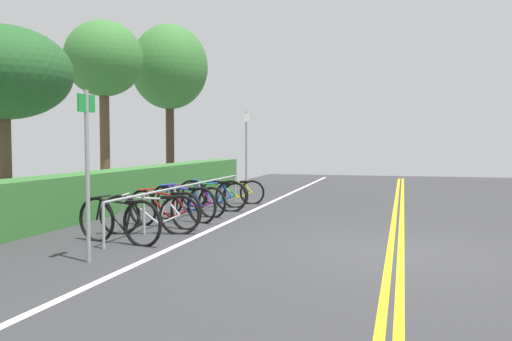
{
  "coord_description": "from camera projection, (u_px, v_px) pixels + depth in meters",
  "views": [
    {
      "loc": [
        -8.56,
        -0.1,
        1.67
      ],
      "look_at": [
        1.93,
        2.71,
        1.09
      ],
      "focal_mm": 38.78,
      "sensor_mm": 36.0,
      "label": 1
    }
  ],
  "objects": [
    {
      "name": "ground_plane",
      "position": [
        395.0,
        253.0,
        8.37
      ],
      "size": [
        37.3,
        12.96,
        0.05
      ],
      "primitive_type": "cube",
      "color": "#353538"
    },
    {
      "name": "centre_line_yellow_inner",
      "position": [
        401.0,
        251.0,
        8.35
      ],
      "size": [
        33.57,
        0.1,
        0.0
      ],
      "primitive_type": "cube",
      "color": "gold",
      "rests_on": "ground_plane"
    },
    {
      "name": "centre_line_yellow_outer",
      "position": [
        390.0,
        251.0,
        8.39
      ],
      "size": [
        33.57,
        0.1,
        0.0
      ],
      "primitive_type": "cube",
      "color": "gold",
      "rests_on": "ground_plane"
    },
    {
      "name": "bike_lane_stripe_white",
      "position": [
        187.0,
        241.0,
        9.25
      ],
      "size": [
        33.57,
        0.12,
        0.0
      ],
      "primitive_type": "cube",
      "color": "white",
      "rests_on": "ground_plane"
    },
    {
      "name": "bike_rack",
      "position": [
        188.0,
        193.0,
        11.85
      ],
      "size": [
        6.95,
        0.05,
        0.74
      ],
      "color": "#9EA0A5",
      "rests_on": "ground_plane"
    },
    {
      "name": "bicycle_0",
      "position": [
        119.0,
        221.0,
        8.97
      ],
      "size": [
        0.53,
        1.71,
        0.79
      ],
      "color": "black",
      "rests_on": "ground_plane"
    },
    {
      "name": "bicycle_1",
      "position": [
        150.0,
        215.0,
        9.87
      ],
      "size": [
        0.59,
        1.77,
        0.76
      ],
      "color": "black",
      "rests_on": "ground_plane"
    },
    {
      "name": "bicycle_2",
      "position": [
        164.0,
        209.0,
        10.68
      ],
      "size": [
        0.63,
        1.77,
        0.76
      ],
      "color": "black",
      "rests_on": "ground_plane"
    },
    {
      "name": "bicycle_3",
      "position": [
        183.0,
        203.0,
        11.51
      ],
      "size": [
        0.69,
        1.72,
        0.79
      ],
      "color": "black",
      "rests_on": "ground_plane"
    },
    {
      "name": "bicycle_4",
      "position": [
        191.0,
        201.0,
        12.28
      ],
      "size": [
        0.49,
        1.78,
        0.72
      ],
      "color": "black",
      "rests_on": "ground_plane"
    },
    {
      "name": "bicycle_5",
      "position": [
        212.0,
        196.0,
        13.14
      ],
      "size": [
        0.46,
        1.72,
        0.79
      ],
      "color": "black",
      "rests_on": "ground_plane"
    },
    {
      "name": "bicycle_6",
      "position": [
        215.0,
        195.0,
        13.92
      ],
      "size": [
        0.46,
        1.73,
        0.69
      ],
      "color": "black",
      "rests_on": "ground_plane"
    },
    {
      "name": "bicycle_7",
      "position": [
        233.0,
        192.0,
        14.64
      ],
      "size": [
        0.55,
        1.64,
        0.68
      ],
      "color": "black",
      "rests_on": "ground_plane"
    },
    {
      "name": "sign_post_near",
      "position": [
        87.0,
        160.0,
        7.54
      ],
      "size": [
        0.36,
        0.06,
        2.36
      ],
      "color": "gray",
      "rests_on": "ground_plane"
    },
    {
      "name": "sign_post_far",
      "position": [
        246.0,
        147.0,
        16.14
      ],
      "size": [
        0.36,
        0.06,
        2.53
      ],
      "color": "gray",
      "rests_on": "ground_plane"
    },
    {
      "name": "hedge_backdrop",
      "position": [
        128.0,
        188.0,
        13.87
      ],
      "size": [
        15.9,
        0.84,
        0.97
      ],
      "primitive_type": "cube",
      "color": "#387533",
      "rests_on": "ground_plane"
    },
    {
      "name": "tree_mid",
      "position": [
        3.0,
        74.0,
        11.12
      ],
      "size": [
        2.73,
        2.73,
        3.99
      ],
      "color": "brown",
      "rests_on": "ground_plane"
    },
    {
      "name": "tree_far_right",
      "position": [
        104.0,
        60.0,
        16.08
      ],
      "size": [
        2.27,
        2.27,
        5.18
      ],
      "color": "brown",
      "rests_on": "ground_plane"
    },
    {
      "name": "tree_extra",
      "position": [
        169.0,
        68.0,
        19.55
      ],
      "size": [
        2.71,
        2.71,
        5.78
      ],
      "color": "#473323",
      "rests_on": "ground_plane"
    }
  ]
}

